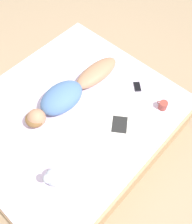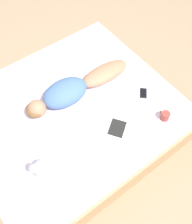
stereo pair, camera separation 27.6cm
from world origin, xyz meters
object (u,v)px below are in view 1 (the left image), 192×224
cell_phone (137,87)px  open_magazine (131,126)px  coffee_mug (163,105)px  person (69,92)px

cell_phone → open_magazine: bearing=73.1°
open_magazine → coffee_mug: 0.43m
person → open_magazine: size_ratio=2.32×
person → open_magazine: bearing=-164.8°
open_magazine → coffee_mug: bearing=-139.4°
open_magazine → cell_phone: 0.53m
open_magazine → coffee_mug: coffee_mug is taller
coffee_mug → cell_phone: bearing=-7.1°
cell_phone → person: bearing=6.9°
person → coffee_mug: bearing=-143.2°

